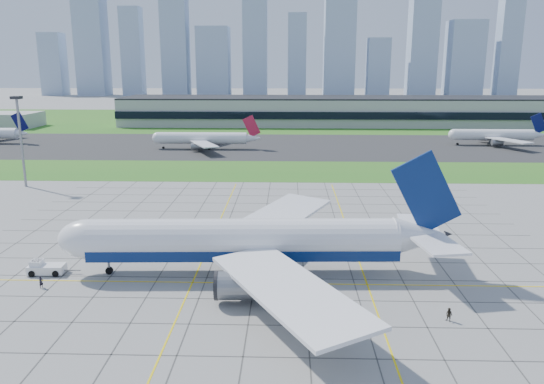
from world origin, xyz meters
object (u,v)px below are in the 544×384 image
at_px(crew_far, 449,315).
at_px(distant_jet_2, 495,135).
at_px(airliner, 247,241).
at_px(distant_jet_1, 204,138).
at_px(pushback_tug, 45,268).
at_px(crew_near, 41,282).
at_px(light_mast, 20,130).

height_order(crew_far, distant_jet_2, distant_jet_2).
bearing_deg(airliner, distant_jet_1, 99.60).
distance_m(pushback_tug, crew_far, 64.41).
relative_size(pushback_tug, crew_far, 4.43).
height_order(airliner, crew_far, airliner).
bearing_deg(crew_near, crew_far, -67.84).
relative_size(airliner, crew_near, 35.36).
bearing_deg(crew_near, pushback_tug, 50.13).
bearing_deg(light_mast, crew_far, -39.12).
bearing_deg(crew_far, airliner, -164.92).
bearing_deg(airliner, distant_jet_2, 54.74).
xyz_separation_m(light_mast, distant_jet_1, (40.27, 70.54, -11.69)).
xyz_separation_m(light_mast, airliner, (68.48, -62.96, -10.47)).
relative_size(pushback_tug, distant_jet_2, 0.20).
bearing_deg(crew_near, distant_jet_2, -8.61).
distance_m(airliner, crew_near, 32.88).
bearing_deg(light_mast, crew_near, -62.30).
bearing_deg(distant_jet_2, distant_jet_1, -173.27).
height_order(crew_near, distant_jet_2, distant_jet_2).
distance_m(pushback_tug, distant_jet_2, 197.84).
xyz_separation_m(pushback_tug, crew_far, (62.64, -15.00, -0.09)).
distance_m(crew_far, distant_jet_2, 177.52).
xyz_separation_m(crew_near, distant_jet_1, (3.60, 140.38, 3.54)).
relative_size(pushback_tug, crew_near, 4.55).
height_order(crew_near, distant_jet_1, distant_jet_1).
height_order(pushback_tug, distant_jet_2, distant_jet_2).
height_order(pushback_tug, distant_jet_1, distant_jet_1).
bearing_deg(distant_jet_1, crew_near, -91.47).
xyz_separation_m(airliner, crew_near, (-31.80, -6.88, -4.76)).
xyz_separation_m(light_mast, crew_near, (36.67, -69.84, -15.23)).
bearing_deg(pushback_tug, crew_near, -73.08).
bearing_deg(airliner, crew_far, -31.62).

